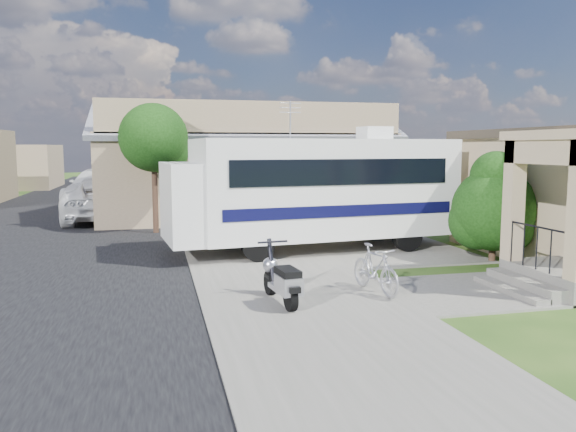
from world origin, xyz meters
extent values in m
plane|color=#1B3B10|center=(0.00, 0.00, 0.00)|extent=(120.00, 120.00, 0.00)
cube|color=black|center=(-7.50, 10.00, 0.01)|extent=(9.00, 80.00, 0.02)
cube|color=#615F57|center=(-1.00, 10.00, 0.03)|extent=(4.00, 80.00, 0.06)
cube|color=#615F57|center=(1.50, 4.50, 0.03)|extent=(7.00, 6.00, 0.05)
cube|color=#615F57|center=(3.00, -1.00, 0.03)|extent=(4.00, 3.00, 0.05)
cube|color=black|center=(5.48, 2.70, 1.70)|extent=(0.04, 1.10, 1.20)
cube|color=#615F57|center=(4.70, -1.30, 0.25)|extent=(1.60, 2.40, 0.50)
cube|color=#615F57|center=(3.70, -1.30, 0.16)|extent=(0.40, 2.16, 0.32)
cube|color=#615F57|center=(3.35, -1.30, 0.08)|extent=(0.35, 2.16, 0.16)
cube|color=tan|center=(4.08, -0.28, 1.85)|extent=(0.35, 0.35, 2.70)
cube|color=tan|center=(4.08, -1.30, 2.95)|extent=(0.35, 2.40, 0.50)
cylinder|color=black|center=(3.95, -1.30, 1.40)|extent=(0.04, 1.70, 0.04)
cube|color=#887055|center=(0.00, 14.00, 1.80)|extent=(12.00, 8.00, 3.60)
cube|color=#575862|center=(0.00, 12.00, 4.15)|extent=(12.50, 4.40, 1.78)
cube|color=#575862|center=(0.00, 16.00, 4.15)|extent=(12.50, 4.40, 1.78)
cube|color=#575862|center=(0.00, 14.00, 4.85)|extent=(12.50, 0.50, 0.22)
cube|color=#887055|center=(0.00, 10.10, 4.15)|extent=(11.76, 0.20, 1.30)
cylinder|color=#322016|center=(-3.80, 9.00, 1.57)|extent=(0.20, 0.20, 3.15)
sphere|color=black|center=(-3.80, 9.00, 3.38)|extent=(2.40, 2.40, 2.40)
sphere|color=black|center=(-3.40, 9.20, 2.93)|extent=(1.68, 1.68, 1.68)
cylinder|color=#322016|center=(-3.80, 19.00, 1.65)|extent=(0.20, 0.20, 3.29)
sphere|color=black|center=(-3.80, 19.00, 3.53)|extent=(2.40, 2.40, 2.40)
sphere|color=black|center=(-3.40, 19.20, 3.06)|extent=(1.68, 1.68, 1.68)
cylinder|color=#322016|center=(-3.80, 28.00, 1.50)|extent=(0.20, 0.20, 3.01)
sphere|color=black|center=(-3.80, 28.00, 3.22)|extent=(2.40, 2.40, 2.40)
sphere|color=black|center=(-3.40, 28.20, 2.79)|extent=(1.68, 1.68, 1.68)
cube|color=silver|center=(1.06, 4.40, 1.88)|extent=(7.76, 3.47, 2.79)
cube|color=silver|center=(-3.11, 3.96, 1.56)|extent=(1.13, 2.63, 2.15)
cube|color=black|center=(-3.30, 3.93, 2.15)|extent=(0.31, 2.27, 0.97)
cube|color=black|center=(1.20, 3.05, 2.38)|extent=(6.35, 0.72, 0.70)
cube|color=black|center=(0.91, 5.75, 2.38)|extent=(6.35, 0.72, 0.70)
cube|color=black|center=(1.20, 3.06, 1.32)|extent=(6.73, 0.75, 0.32)
cube|color=black|center=(0.91, 5.75, 1.32)|extent=(6.73, 0.75, 0.32)
cube|color=silver|center=(2.66, 4.58, 3.47)|extent=(0.93, 0.84, 0.38)
cylinder|color=#B0AFB7|center=(-0.01, 4.29, 3.81)|extent=(0.04, 0.04, 1.07)
cylinder|color=black|center=(-1.21, 2.97, 0.48)|extent=(0.89, 0.39, 0.86)
cylinder|color=black|center=(-1.46, 5.32, 0.48)|extent=(0.89, 0.39, 0.86)
cylinder|color=black|center=(3.27, 3.46, 0.48)|extent=(0.89, 0.39, 0.86)
cylinder|color=black|center=(3.02, 5.80, 0.48)|extent=(0.89, 0.39, 0.86)
cylinder|color=#322016|center=(4.88, 1.68, 0.44)|extent=(0.17, 0.17, 0.87)
sphere|color=black|center=(4.88, 1.68, 1.42)|extent=(2.19, 2.19, 2.19)
sphere|color=black|center=(5.32, 2.00, 1.86)|extent=(1.75, 1.75, 1.75)
sphere|color=black|center=(4.56, 1.89, 1.09)|extent=(1.53, 1.53, 1.53)
sphere|color=black|center=(5.10, 1.35, 0.98)|extent=(1.31, 1.31, 1.31)
sphere|color=black|center=(4.88, 1.68, 2.30)|extent=(1.31, 1.31, 1.31)
cylinder|color=black|center=(-1.42, -1.60, 0.31)|extent=(0.19, 0.50, 0.49)
cylinder|color=black|center=(-1.56, -0.38, 0.31)|extent=(0.19, 0.50, 0.49)
cube|color=#B0AFB7|center=(-1.48, -1.05, 0.37)|extent=(0.40, 0.65, 0.09)
cube|color=#B0AFB7|center=(-1.43, -1.49, 0.53)|extent=(0.44, 0.65, 0.33)
cube|color=black|center=(-1.44, -1.44, 0.75)|extent=(0.41, 0.70, 0.13)
cube|color=black|center=(-1.40, -1.77, 0.51)|extent=(0.22, 0.24, 0.11)
cylinder|color=black|center=(-1.55, -0.46, 0.75)|extent=(0.13, 0.39, 0.93)
sphere|color=#B0AFB7|center=(-1.56, -0.38, 0.67)|extent=(0.31, 0.31, 0.31)
sphere|color=black|center=(-1.57, -0.29, 0.67)|extent=(0.13, 0.13, 0.13)
cylinder|color=black|center=(-1.54, -0.55, 1.18)|extent=(0.61, 0.11, 0.04)
cube|color=black|center=(-1.56, -0.38, 0.44)|extent=(0.19, 0.33, 0.07)
imported|color=#B0AFB7|center=(0.58, -0.73, 0.50)|extent=(0.78, 1.72, 1.00)
imported|color=silver|center=(-5.86, 13.26, 0.90)|extent=(3.15, 6.53, 1.79)
imported|color=silver|center=(-6.70, 19.94, 0.94)|extent=(3.55, 6.78, 1.88)
cylinder|color=#136024|center=(3.76, -0.49, 0.09)|extent=(0.40, 0.40, 0.18)
camera|label=1|loc=(-3.78, -11.34, 3.06)|focal=35.00mm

